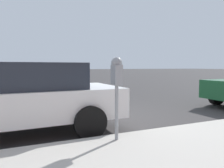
{
  "coord_description": "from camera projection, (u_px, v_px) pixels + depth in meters",
  "views": [
    {
      "loc": [
        -5.84,
        1.92,
        1.38
      ],
      "look_at": [
        -2.17,
        0.3,
        1.06
      ],
      "focal_mm": 35.0,
      "sensor_mm": 36.0,
      "label": 1
    }
  ],
  "objects": [
    {
      "name": "ground_plane",
      "position": [
        91.0,
        115.0,
        6.21
      ],
      "size": [
        220.0,
        220.0,
        0.0
      ],
      "primitive_type": "plane",
      "color": "#3D3A3A"
    },
    {
      "name": "car_white",
      "position": [
        10.0,
        97.0,
        4.38
      ],
      "size": [
        2.12,
        4.62,
        1.46
      ],
      "rotation": [
        0.0,
        0.0,
        0.03
      ],
      "color": "silver",
      "rests_on": "ground_plane"
    },
    {
      "name": "parking_meter",
      "position": [
        117.0,
        77.0,
        3.69
      ],
      "size": [
        0.21,
        0.19,
        1.42
      ],
      "color": "gray",
      "rests_on": "sidewalk"
    }
  ]
}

